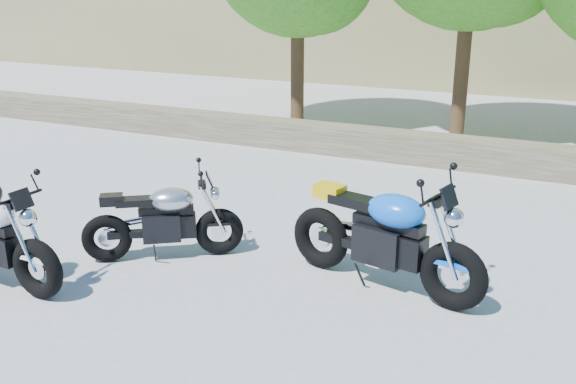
% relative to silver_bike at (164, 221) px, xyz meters
% --- Properties ---
extents(ground, '(90.00, 90.00, 0.00)m').
position_rel_silver_bike_xyz_m(ground, '(1.01, -0.33, -0.44)').
color(ground, gray).
rests_on(ground, ground).
extents(stone_wall, '(22.00, 0.55, 0.50)m').
position_rel_silver_bike_xyz_m(stone_wall, '(1.01, 5.17, -0.19)').
color(stone_wall, '#4C4332').
rests_on(stone_wall, ground).
extents(silver_bike, '(1.54, 1.13, 0.90)m').
position_rel_silver_bike_xyz_m(silver_bike, '(0.00, 0.00, 0.00)').
color(silver_bike, black).
rests_on(silver_bike, ground).
extents(blue_bike, '(2.19, 0.80, 1.11)m').
position_rel_silver_bike_xyz_m(blue_bike, '(2.43, 0.34, 0.10)').
color(blue_bike, black).
rests_on(blue_bike, ground).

